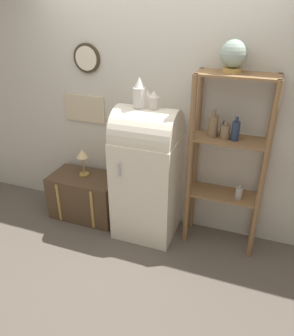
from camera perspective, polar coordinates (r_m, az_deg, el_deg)
The scene contains 10 objects.
ground_plane at distance 3.56m, azimuth -1.56°, elevation -13.09°, with size 12.00×12.00×0.00m, color #60564C.
wall_back at distance 3.39m, azimuth 1.73°, elevation 10.90°, with size 7.00×0.09×2.70m.
refrigerator at distance 3.36m, azimuth -0.01°, elevation -0.63°, with size 0.63×0.59×1.41m.
suitcase_trunk at distance 3.91m, azimuth -10.65°, elevation -4.83°, with size 0.78×0.46×0.52m.
shelf_unit at distance 3.16m, azimuth 13.85°, elevation 2.50°, with size 0.72×0.32×1.76m.
globe at distance 2.94m, azimuth 14.89°, elevation 18.53°, with size 0.23×0.23×0.27m.
vase_left at distance 3.07m, azimuth -1.33°, elevation 12.89°, with size 0.12×0.12×0.28m.
vase_center at distance 3.08m, azimuth 0.05°, elevation 12.00°, with size 0.08×0.08×0.17m.
vase_right at distance 3.05m, azimuth 1.19°, elevation 11.73°, with size 0.10×0.10×0.16m.
desk_lamp at distance 3.71m, azimuth -11.17°, elevation 2.05°, with size 0.13×0.13×0.31m.
Camera 1 is at (1.03, -2.51, 2.31)m, focal length 35.00 mm.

